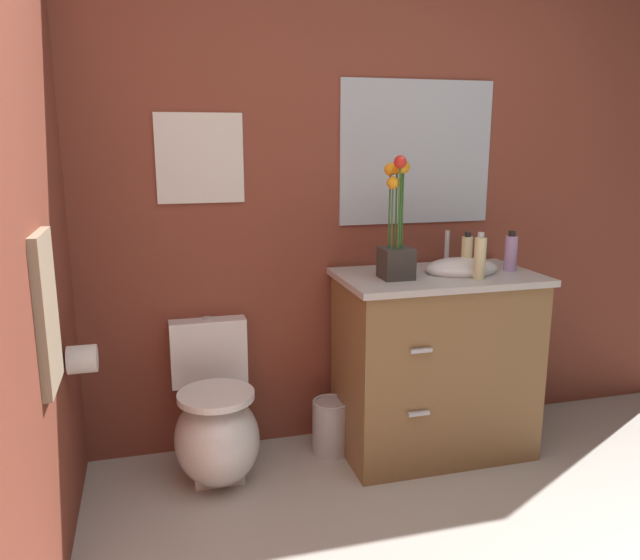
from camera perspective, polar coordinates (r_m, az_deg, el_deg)
name	(u,v)px	position (r m, az deg, el deg)	size (l,w,h in m)	color
wall_back	(377,194)	(3.17, 5.21, 7.87)	(3.92, 0.05, 2.50)	brown
toilet	(216,425)	(2.96, -9.50, -12.95)	(0.38, 0.59, 0.69)	white
vanity_cabinet	(435,361)	(3.12, 10.45, -7.28)	(0.94, 0.56, 1.07)	brown
flower_vase	(397,234)	(2.83, 7.02, 4.21)	(0.14, 0.14, 0.55)	#38332D
soap_bottle	(467,253)	(3.07, 13.25, 2.39)	(0.05, 0.05, 0.19)	beige
lotion_bottle	(480,258)	(2.91, 14.39, 1.99)	(0.05, 0.05, 0.21)	beige
hand_wash_bottle	(511,253)	(3.14, 17.03, 2.40)	(0.06, 0.06, 0.19)	#B28CBF
trash_bin	(331,426)	(3.15, 0.98, -13.19)	(0.18, 0.18, 0.27)	#B7B7BC
wall_poster	(200,158)	(2.94, -10.91, 10.85)	(0.39, 0.01, 0.40)	silver
wall_mirror	(417,153)	(3.20, 8.82, 11.41)	(0.80, 0.01, 0.70)	#B2BCC6
hanging_towel	(47,312)	(2.21, -23.69, -2.67)	(0.03, 0.28, 0.52)	gray
toilet_paper_roll	(82,359)	(2.61, -20.88, -6.77)	(0.11, 0.11, 0.11)	white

